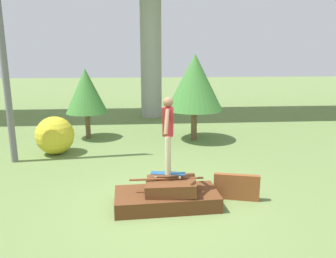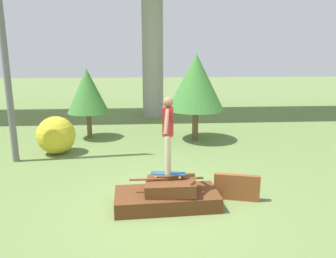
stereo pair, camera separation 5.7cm
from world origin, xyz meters
TOP-DOWN VIEW (x-y plane):
  - ground_plane at (0.00, 0.00)m, footprint 80.00×80.00m
  - scrap_pile at (0.02, -0.01)m, footprint 2.36×1.19m
  - scrap_plank_loose at (1.65, 0.21)m, footprint 1.05×0.39m
  - skateboard at (0.04, 0.07)m, footprint 0.79×0.33m
  - skater at (0.04, 0.07)m, footprint 0.27×1.10m
  - utility_pole at (-4.58, 3.47)m, footprint 1.30×0.20m
  - tree_behind_left at (-2.70, 6.28)m, footprint 1.63×1.63m
  - tree_behind_right at (1.52, 5.70)m, footprint 2.20×2.20m
  - bush_yellow_flowering at (-3.48, 4.24)m, footprint 1.29×1.29m

SIDE VIEW (x-z plane):
  - ground_plane at x=0.00m, z-range 0.00..0.00m
  - scrap_pile at x=0.02m, z-range -0.09..0.58m
  - scrap_plank_loose at x=1.65m, z-range 0.00..0.62m
  - bush_yellow_flowering at x=-3.48m, z-range 0.00..1.29m
  - skateboard at x=0.04m, z-range 0.70..0.79m
  - skater at x=0.04m, z-range 0.90..2.60m
  - tree_behind_left at x=-2.70m, z-range 0.51..3.31m
  - tree_behind_right at x=1.52m, z-range 0.60..3.95m
  - utility_pole at x=-4.58m, z-range 0.13..8.30m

